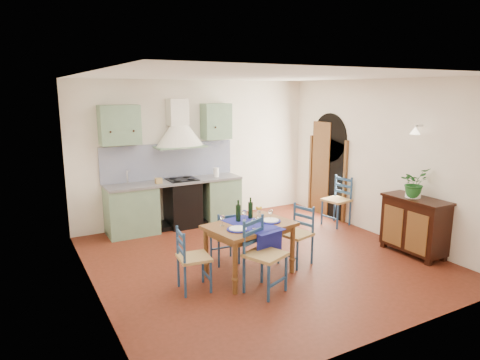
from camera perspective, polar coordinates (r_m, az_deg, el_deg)
name	(u,v)px	position (r m, az deg, el deg)	size (l,w,h in m)	color
floor	(262,259)	(6.85, 2.90, -10.47)	(5.00, 5.00, 0.00)	#461B0F
back_wall	(179,172)	(8.33, -8.12, 1.02)	(5.00, 0.96, 2.80)	white
right_wall	(370,160)	(8.23, 16.89, 2.52)	(0.26, 5.00, 2.80)	white
left_wall	(90,190)	(5.57, -19.37, -1.26)	(0.04, 5.00, 2.80)	white
ceiling	(264,76)	(6.34, 3.17, 13.70)	(5.00, 5.00, 0.01)	white
dining_table	(250,230)	(6.06, 1.38, -6.68)	(1.32, 1.03, 1.08)	brown
chair_near	(263,255)	(5.64, 3.11, -9.93)	(0.60, 0.60, 0.98)	navy
chair_far	(226,236)	(6.57, -1.95, -7.47)	(0.42, 0.42, 0.83)	navy
chair_left	(192,259)	(5.72, -6.45, -10.37)	(0.44, 0.44, 0.86)	navy
chair_right	(297,234)	(6.59, 7.62, -7.16)	(0.51, 0.51, 0.90)	navy
chair_spare	(338,200)	(8.58, 12.89, -2.64)	(0.52, 0.52, 0.96)	navy
sideboard	(414,224)	(7.42, 22.24, -5.41)	(0.50, 1.05, 0.94)	black
potted_plant	(414,183)	(7.29, 22.19, -0.34)	(0.42, 0.37, 0.47)	#1D5A22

